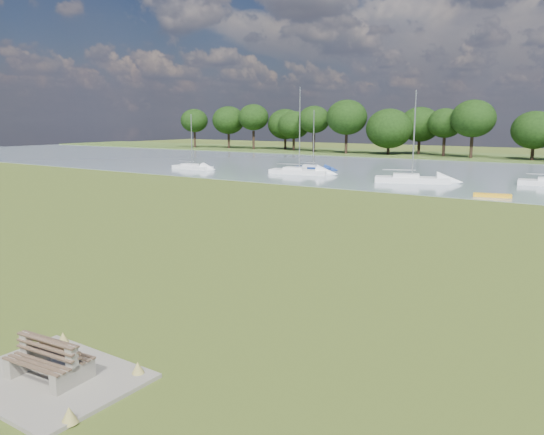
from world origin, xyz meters
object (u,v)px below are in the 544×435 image
Objects in this scene: sailboat_0 at (313,167)px; sailboat_3 at (411,177)px; sailboat_4 at (192,166)px; bench_pair at (49,360)px; kayak at (492,195)px; sailboat_5 at (299,170)px.

sailboat_3 reaches higher than sailboat_0.
bench_pair is at bearing -50.34° from sailboat_4.
kayak is 0.30× the size of sailboat_5.
sailboat_0 is 5.00m from sailboat_5.
kayak is 23.64m from sailboat_5.
bench_pair is at bearing -74.95° from sailboat_5.
bench_pair is at bearing -101.63° from sailboat_3.
sailboat_3 is 0.92× the size of sailboat_5.
bench_pair is 55.14m from sailboat_4.
sailboat_4 reaches higher than bench_pair.
sailboat_0 is at bearing 139.68° from kayak.
sailboat_3 reaches higher than kayak.
bench_pair is 38.07m from kayak.
sailboat_4 is at bearing -179.94° from sailboat_5.
kayak is 26.39m from sailboat_0.
sailboat_0 is (-23.41, 12.17, 0.27)m from kayak.
sailboat_3 reaches higher than sailboat_4.
sailboat_0 is 15.18m from sailboat_4.
sailboat_0 reaches higher than kayak.
sailboat_3 is at bearing -30.55° from sailboat_0.
sailboat_3 is at bearing -13.77° from sailboat_5.
bench_pair is 0.28× the size of sailboat_0.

